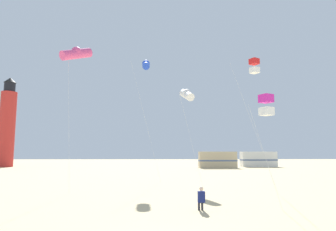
{
  "coord_description": "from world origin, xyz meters",
  "views": [
    {
      "loc": [
        -0.25,
        -7.63,
        2.84
      ],
      "look_at": [
        0.25,
        8.98,
        4.86
      ],
      "focal_mm": 31.61,
      "sensor_mm": 36.0,
      "label": 1
    }
  ],
  "objects_px": {
    "kite_tube_white": "(187,95)",
    "kite_tube_rainbow": "(76,53)",
    "kite_flyer_standing": "(201,198)",
    "kite_box_magenta": "(266,105)",
    "kite_tube_blue": "(146,65)",
    "lighthouse_distant": "(7,124)",
    "rv_van_white": "(258,159)",
    "rv_van_tan": "(217,160)",
    "kite_box_scarlet": "(254,66)"
  },
  "relations": [
    {
      "from": "kite_tube_white",
      "to": "kite_tube_rainbow",
      "type": "xyz_separation_m",
      "value": [
        -8.51,
        -4.68,
        2.09
      ]
    },
    {
      "from": "kite_flyer_standing",
      "to": "kite_tube_blue",
      "type": "xyz_separation_m",
      "value": [
        -3.35,
        13.73,
        10.64
      ]
    },
    {
      "from": "kite_box_scarlet",
      "to": "kite_tube_rainbow",
      "type": "bearing_deg",
      "value": -175.37
    },
    {
      "from": "kite_tube_white",
      "to": "rv_van_white",
      "type": "relative_size",
      "value": 1.33
    },
    {
      "from": "kite_tube_white",
      "to": "kite_tube_rainbow",
      "type": "bearing_deg",
      "value": -151.22
    },
    {
      "from": "rv_van_white",
      "to": "rv_van_tan",
      "type": "bearing_deg",
      "value": -156.75
    },
    {
      "from": "lighthouse_distant",
      "to": "kite_tube_blue",
      "type": "bearing_deg",
      "value": -45.56
    },
    {
      "from": "kite_tube_white",
      "to": "kite_tube_rainbow",
      "type": "relative_size",
      "value": 0.8
    },
    {
      "from": "kite_tube_rainbow",
      "to": "rv_van_tan",
      "type": "relative_size",
      "value": 1.64
    },
    {
      "from": "kite_box_magenta",
      "to": "lighthouse_distant",
      "type": "xyz_separation_m",
      "value": [
        -34.19,
        40.22,
        2.51
      ]
    },
    {
      "from": "kite_tube_blue",
      "to": "kite_tube_white",
      "type": "bearing_deg",
      "value": -33.63
    },
    {
      "from": "lighthouse_distant",
      "to": "rv_van_white",
      "type": "bearing_deg",
      "value": -0.9
    },
    {
      "from": "kite_box_magenta",
      "to": "kite_flyer_standing",
      "type": "bearing_deg",
      "value": -163.28
    },
    {
      "from": "kite_tube_blue",
      "to": "kite_box_magenta",
      "type": "bearing_deg",
      "value": -60.58
    },
    {
      "from": "rv_van_tan",
      "to": "rv_van_white",
      "type": "xyz_separation_m",
      "value": [
        8.39,
        3.62,
        0.0
      ]
    },
    {
      "from": "kite_flyer_standing",
      "to": "kite_tube_white",
      "type": "xyz_separation_m",
      "value": [
        0.42,
        11.23,
        7.24
      ]
    },
    {
      "from": "kite_box_scarlet",
      "to": "kite_box_magenta",
      "type": "bearing_deg",
      "value": -103.79
    },
    {
      "from": "kite_box_magenta",
      "to": "kite_box_scarlet",
      "type": "relative_size",
      "value": 0.59
    },
    {
      "from": "kite_tube_white",
      "to": "lighthouse_distant",
      "type": "bearing_deg",
      "value": 135.68
    },
    {
      "from": "kite_box_magenta",
      "to": "lighthouse_distant",
      "type": "relative_size",
      "value": 0.35
    },
    {
      "from": "rv_van_tan",
      "to": "kite_box_scarlet",
      "type": "bearing_deg",
      "value": -94.31
    },
    {
      "from": "kite_flyer_standing",
      "to": "rv_van_white",
      "type": "height_order",
      "value": "rv_van_white"
    },
    {
      "from": "lighthouse_distant",
      "to": "rv_van_tan",
      "type": "relative_size",
      "value": 2.59
    },
    {
      "from": "kite_flyer_standing",
      "to": "kite_box_magenta",
      "type": "height_order",
      "value": "kite_box_magenta"
    },
    {
      "from": "kite_flyer_standing",
      "to": "rv_van_white",
      "type": "distance_m",
      "value": 43.84
    },
    {
      "from": "kite_flyer_standing",
      "to": "rv_van_tan",
      "type": "relative_size",
      "value": 0.18
    },
    {
      "from": "kite_tube_blue",
      "to": "rv_van_tan",
      "type": "bearing_deg",
      "value": 63.79
    },
    {
      "from": "kite_box_scarlet",
      "to": "rv_van_white",
      "type": "xyz_separation_m",
      "value": [
        11.13,
        32.97,
        -8.04
      ]
    },
    {
      "from": "lighthouse_distant",
      "to": "kite_flyer_standing",
      "type": "bearing_deg",
      "value": -53.65
    },
    {
      "from": "kite_flyer_standing",
      "to": "kite_tube_white",
      "type": "distance_m",
      "value": 13.37
    },
    {
      "from": "kite_tube_white",
      "to": "rv_van_tan",
      "type": "distance_m",
      "value": 27.65
    },
    {
      "from": "kite_tube_white",
      "to": "rv_van_tan",
      "type": "height_order",
      "value": "kite_tube_white"
    },
    {
      "from": "kite_tube_white",
      "to": "rv_van_white",
      "type": "distance_m",
      "value": 34.11
    },
    {
      "from": "kite_tube_white",
      "to": "lighthouse_distant",
      "type": "height_order",
      "value": "lighthouse_distant"
    },
    {
      "from": "kite_flyer_standing",
      "to": "kite_box_scarlet",
      "type": "xyz_separation_m",
      "value": [
        5.36,
        7.65,
        8.81
      ]
    },
    {
      "from": "kite_box_magenta",
      "to": "kite_tube_blue",
      "type": "xyz_separation_m",
      "value": [
        -7.11,
        12.6,
        5.93
      ]
    },
    {
      "from": "kite_tube_rainbow",
      "to": "kite_box_magenta",
      "type": "bearing_deg",
      "value": -24.58
    },
    {
      "from": "kite_tube_blue",
      "to": "kite_box_scarlet",
      "type": "xyz_separation_m",
      "value": [
        8.71,
        -6.09,
        -1.83
      ]
    },
    {
      "from": "kite_flyer_standing",
      "to": "rv_van_white",
      "type": "relative_size",
      "value": 0.18
    },
    {
      "from": "kite_tube_rainbow",
      "to": "lighthouse_distant",
      "type": "distance_m",
      "value": 41.4
    },
    {
      "from": "kite_box_scarlet",
      "to": "lighthouse_distant",
      "type": "distance_m",
      "value": 49.19
    },
    {
      "from": "kite_box_magenta",
      "to": "kite_tube_blue",
      "type": "bearing_deg",
      "value": 119.42
    },
    {
      "from": "kite_tube_blue",
      "to": "rv_van_white",
      "type": "distance_m",
      "value": 34.84
    },
    {
      "from": "kite_flyer_standing",
      "to": "lighthouse_distant",
      "type": "height_order",
      "value": "lighthouse_distant"
    },
    {
      "from": "kite_tube_blue",
      "to": "kite_box_scarlet",
      "type": "relative_size",
      "value": 1.19
    },
    {
      "from": "kite_tube_white",
      "to": "kite_box_scarlet",
      "type": "bearing_deg",
      "value": -35.95
    },
    {
      "from": "kite_box_magenta",
      "to": "kite_box_scarlet",
      "type": "distance_m",
      "value": 7.86
    },
    {
      "from": "kite_box_scarlet",
      "to": "lighthouse_distant",
      "type": "xyz_separation_m",
      "value": [
        -35.79,
        33.71,
        -1.59
      ]
    },
    {
      "from": "kite_box_magenta",
      "to": "kite_tube_rainbow",
      "type": "distance_m",
      "value": 13.83
    },
    {
      "from": "kite_box_magenta",
      "to": "kite_tube_white",
      "type": "height_order",
      "value": "kite_tube_white"
    }
  ]
}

